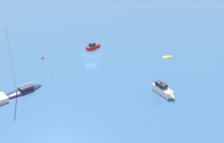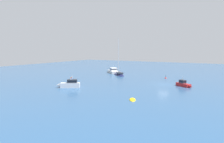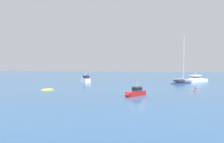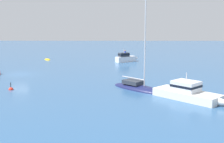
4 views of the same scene
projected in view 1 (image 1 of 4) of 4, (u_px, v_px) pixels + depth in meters
ground_plane at (91, 55)px, 62.11m from camera, size 160.00×160.00×0.00m
sailboat at (22, 92)px, 46.97m from camera, size 7.03×7.01×12.29m
motor_cruiser at (93, 46)px, 66.07m from camera, size 4.17×3.54×2.21m
powerboat at (163, 90)px, 46.23m from camera, size 4.96×3.75×2.68m
dinghy at (167, 57)px, 61.19m from camera, size 1.99×2.61×0.47m
channel_buoy at (43, 59)px, 60.43m from camera, size 0.56×0.56×1.13m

